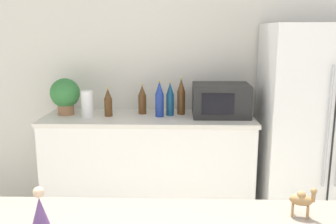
% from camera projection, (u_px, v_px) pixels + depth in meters
% --- Properties ---
extents(wall_back, '(8.00, 0.06, 2.55)m').
position_uv_depth(wall_back, '(190.00, 72.00, 3.49)').
color(wall_back, silver).
rests_on(wall_back, ground_plane).
extents(back_counter, '(1.82, 0.63, 0.93)m').
position_uv_depth(back_counter, '(149.00, 166.00, 3.35)').
color(back_counter, white).
rests_on(back_counter, ground_plane).
extents(refrigerator, '(0.92, 0.70, 1.71)m').
position_uv_depth(refrigerator, '(317.00, 127.00, 3.17)').
color(refrigerator, white).
rests_on(refrigerator, ground_plane).
extents(potted_plant, '(0.26, 0.26, 0.32)m').
position_uv_depth(potted_plant, '(65.00, 95.00, 3.27)').
color(potted_plant, '#9E6B47').
rests_on(potted_plant, back_counter).
extents(paper_towel_roll, '(0.10, 0.10, 0.23)m').
position_uv_depth(paper_towel_roll, '(87.00, 104.00, 3.19)').
color(paper_towel_roll, white).
rests_on(paper_towel_roll, back_counter).
extents(microwave, '(0.48, 0.37, 0.28)m').
position_uv_depth(microwave, '(221.00, 100.00, 3.22)').
color(microwave, black).
rests_on(microwave, back_counter).
extents(back_bottle_0, '(0.07, 0.07, 0.33)m').
position_uv_depth(back_bottle_0, '(181.00, 97.00, 3.29)').
color(back_bottle_0, brown).
rests_on(back_bottle_0, back_counter).
extents(back_bottle_1, '(0.07, 0.07, 0.32)m').
position_uv_depth(back_bottle_1, '(159.00, 99.00, 3.20)').
color(back_bottle_1, navy).
rests_on(back_bottle_1, back_counter).
extents(back_bottle_2, '(0.07, 0.07, 0.30)m').
position_uv_depth(back_bottle_2, '(170.00, 99.00, 3.25)').
color(back_bottle_2, navy).
rests_on(back_bottle_2, back_counter).
extents(back_bottle_3, '(0.07, 0.07, 0.25)m').
position_uv_depth(back_bottle_3, '(108.00, 103.00, 3.22)').
color(back_bottle_3, brown).
rests_on(back_bottle_3, back_counter).
extents(back_bottle_4, '(0.07, 0.07, 0.26)m').
position_uv_depth(back_bottle_4, '(142.00, 100.00, 3.32)').
color(back_bottle_4, brown).
rests_on(back_bottle_4, back_counter).
extents(camel_figurine, '(0.10, 0.07, 0.13)m').
position_uv_depth(camel_figurine, '(302.00, 199.00, 1.48)').
color(camel_figurine, '#A87F4C').
rests_on(camel_figurine, bar_counter).
extents(wise_man_figurine_blue, '(0.07, 0.07, 0.16)m').
position_uv_depth(wise_man_figurine_blue, '(40.00, 209.00, 1.42)').
color(wise_man_figurine_blue, '#6B4784').
rests_on(wise_man_figurine_blue, bar_counter).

